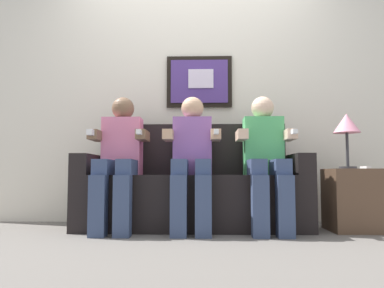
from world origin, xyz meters
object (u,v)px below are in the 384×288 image
Objects in this scene: person_on_left at (119,156)px; person_on_right at (266,156)px; table_lamp at (347,126)px; couch at (193,191)px; spare_remote_on_table at (365,167)px; person_in_middle at (192,156)px; side_table_right at (353,200)px.

person_on_left is 1.00× the size of person_on_right.
person_on_right reaches higher than table_lamp.
person_on_left is (-0.59, -0.17, 0.29)m from couch.
table_lamp reaches higher than spare_remote_on_table.
spare_remote_on_table is (1.38, -0.19, 0.20)m from couch.
person_on_left is 1.00× the size of person_in_middle.
person_on_left is 2.41× the size of table_lamp.
table_lamp is at bearing 111.00° from side_table_right.
person_on_right is at bearing 178.52° from spare_remote_on_table.
side_table_right is (1.30, 0.06, -0.36)m from person_in_middle.
person_in_middle is 0.59m from person_on_right.
person_on_left reaches higher than spare_remote_on_table.
person_on_left reaches higher than couch.
spare_remote_on_table is at bearing -0.57° from person_on_left.
person_on_right is at bearing -15.72° from couch.
person_on_left is 8.54× the size of spare_remote_on_table.
person_on_left and person_in_middle have the same top height.
person_on_left is at bearing -178.14° from side_table_right.
person_on_right is at bearing 0.00° from person_in_middle.
person_in_middle is 2.41× the size of table_lamp.
side_table_right is 0.61m from table_lamp.
couch reaches higher than side_table_right.
couch is 1.40m from table_lamp.
couch is at bearing 164.28° from person_on_right.
person_in_middle is 1.31m from table_lamp.
side_table_right is at bearing 131.31° from spare_remote_on_table.
person_on_right is 0.80m from side_table_right.
couch is at bearing 15.77° from person_on_left.
table_lamp is (1.29, 0.11, 0.25)m from person_in_middle.
side_table_right is 0.28m from spare_remote_on_table.
person_in_middle is at bearing -177.32° from side_table_right.
person_on_left is 1.19m from person_on_right.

